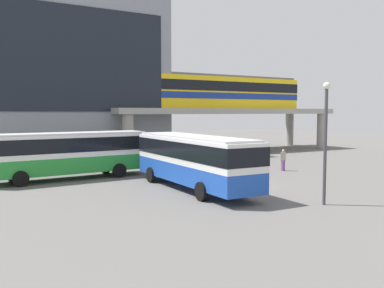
{
  "coord_description": "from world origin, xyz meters",
  "views": [
    {
      "loc": [
        -15.29,
        -21.0,
        4.62
      ],
      "look_at": [
        0.62,
        6.36,
        2.2
      ],
      "focal_mm": 39.04,
      "sensor_mm": 36.0,
      "label": 1
    }
  ],
  "objects": [
    {
      "name": "bus_secondary",
      "position": [
        -8.19,
        7.94,
        1.99
      ],
      "size": [
        11.19,
        3.29,
        3.22
      ],
      "color": "#268C33",
      "rests_on": "ground_plane"
    },
    {
      "name": "lamp_post",
      "position": [
        0.75,
        -6.54,
        3.61
      ],
      "size": [
        0.36,
        0.36,
        6.09
      ],
      "color": "#3F3F44",
      "rests_on": "ground_plane"
    },
    {
      "name": "bus_main",
      "position": [
        -2.76,
        0.36,
        1.99
      ],
      "size": [
        2.94,
        11.09,
        3.22
      ],
      "color": "#1E4CB2",
      "rests_on": "ground_plane"
    },
    {
      "name": "bicycle_blue",
      "position": [
        3.02,
        13.72,
        0.36
      ],
      "size": [
        1.66,
        0.78,
        1.04
      ],
      "color": "black",
      "rests_on": "ground_plane"
    },
    {
      "name": "bicycle_green",
      "position": [
        12.28,
        12.48,
        0.36
      ],
      "size": [
        1.78,
        0.3,
        1.04
      ],
      "color": "black",
      "rests_on": "ground_plane"
    },
    {
      "name": "elevated_platform",
      "position": [
        12.6,
        19.54,
        4.36
      ],
      "size": [
        28.61,
        7.36,
        5.03
      ],
      "color": "#9E9B93",
      "rests_on": "ground_plane"
    },
    {
      "name": "bicycle_red",
      "position": [
        6.12,
        14.73,
        0.36
      ],
      "size": [
        1.76,
        0.44,
        1.04
      ],
      "color": "black",
      "rests_on": "ground_plane"
    },
    {
      "name": "train",
      "position": [
        12.48,
        19.54,
        7.0
      ],
      "size": [
        20.62,
        2.96,
        3.84
      ],
      "color": "yellow",
      "rests_on": "elevated_platform"
    },
    {
      "name": "pedestrian_waiting_near_stop",
      "position": [
        7.35,
        3.63,
        0.8
      ],
      "size": [
        0.47,
        0.46,
        1.7
      ],
      "color": "#724C8C",
      "rests_on": "ground_plane"
    },
    {
      "name": "station_building",
      "position": [
        -7.36,
        24.64,
        8.68
      ],
      "size": [
        24.68,
        13.15,
        17.36
      ],
      "color": "gray",
      "rests_on": "ground_plane"
    },
    {
      "name": "bicycle_silver",
      "position": [
        10.48,
        14.08,
        0.36
      ],
      "size": [
        1.72,
        0.61,
        1.04
      ],
      "color": "black",
      "rests_on": "ground_plane"
    },
    {
      "name": "ground_plane",
      "position": [
        0.0,
        10.0,
        0.0
      ],
      "size": [
        120.0,
        120.0,
        0.0
      ],
      "primitive_type": "plane",
      "color": "#605E5B"
    }
  ]
}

